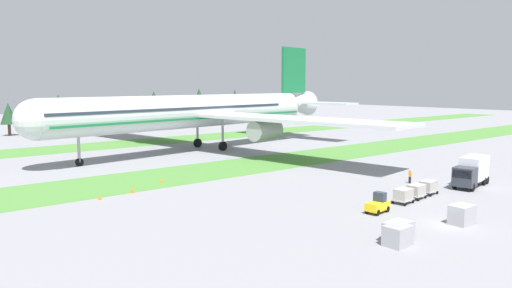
{
  "coord_description": "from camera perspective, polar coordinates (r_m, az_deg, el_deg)",
  "views": [
    {
      "loc": [
        -38.88,
        -20.2,
        12.21
      ],
      "look_at": [
        2.88,
        30.5,
        4.0
      ],
      "focal_mm": 33.27,
      "sensor_mm": 36.0,
      "label": 1
    }
  ],
  "objects": [
    {
      "name": "uld_container_2",
      "position": [
        39.69,
        16.86,
        -9.96
      ],
      "size": [
        2.06,
        1.68,
        1.51
      ],
      "primitive_type": "cube",
      "rotation": [
        0.0,
        0.0,
        0.04
      ],
      "color": "#A3A3A8",
      "rests_on": "ground"
    },
    {
      "name": "baggage_tug",
      "position": [
        47.3,
        14.45,
        -7.04
      ],
      "size": [
        2.72,
        1.56,
        1.97
      ],
      "rotation": [
        0.0,
        0.0,
        1.67
      ],
      "color": "yellow",
      "rests_on": "ground"
    },
    {
      "name": "taxiway_marker_1",
      "position": [
        60.94,
        -11.37,
        -4.33
      ],
      "size": [
        0.44,
        0.44,
        0.52
      ],
      "primitive_type": "cone",
      "color": "orange",
      "rests_on": "ground"
    },
    {
      "name": "uld_container_0",
      "position": [
        38.37,
        16.66,
        -10.5
      ],
      "size": [
        2.05,
        1.66,
        1.57
      ],
      "primitive_type": "cube",
      "rotation": [
        0.0,
        0.0,
        0.03
      ],
      "color": "#A3A3A8",
      "rests_on": "ground"
    },
    {
      "name": "cargo_dolly_lead",
      "position": [
        51.58,
        17.29,
        -5.85
      ],
      "size": [
        2.34,
        1.72,
        1.55
      ],
      "rotation": [
        0.0,
        0.0,
        1.67
      ],
      "color": "#A3A3A8",
      "rests_on": "ground"
    },
    {
      "name": "catering_truck",
      "position": [
        62.74,
        24.49,
        -2.93
      ],
      "size": [
        7.24,
        3.4,
        3.58
      ],
      "rotation": [
        0.0,
        0.0,
        1.73
      ],
      "color": "#2D333D",
      "rests_on": "ground"
    },
    {
      "name": "ground_crew_marshaller",
      "position": [
        62.23,
        18.03,
        -3.66
      ],
      "size": [
        0.36,
        0.52,
        1.74
      ],
      "rotation": [
        0.0,
        0.0,
        4.27
      ],
      "color": "black",
      "rests_on": "ground"
    },
    {
      "name": "ground_plane",
      "position": [
        45.48,
        22.47,
        -9.0
      ],
      "size": [
        400.0,
        400.0,
        0.0
      ],
      "primitive_type": "plane",
      "color": "gray"
    },
    {
      "name": "cargo_dolly_third",
      "position": [
        56.69,
        20.01,
        -4.8
      ],
      "size": [
        2.34,
        1.72,
        1.55
      ],
      "rotation": [
        0.0,
        0.0,
        1.67
      ],
      "color": "#A3A3A8",
      "rests_on": "ground"
    },
    {
      "name": "distant_tree_line",
      "position": [
        130.24,
        -25.11,
        3.97
      ],
      "size": [
        172.1,
        11.36,
        11.16
      ],
      "color": "#4C3823",
      "rests_on": "ground"
    },
    {
      "name": "airliner",
      "position": [
        89.33,
        -6.59,
        3.97
      ],
      "size": [
        66.49,
        81.87,
        20.59
      ],
      "rotation": [
        0.0,
        0.0,
        1.71
      ],
      "color": "silver",
      "rests_on": "ground"
    },
    {
      "name": "uld_container_3",
      "position": [
        45.85,
        23.51,
        -7.8
      ],
      "size": [
        2.08,
        1.7,
        1.74
      ],
      "primitive_type": "cube",
      "rotation": [
        0.0,
        0.0,
        -0.05
      ],
      "color": "#A3A3A8",
      "rests_on": "ground"
    },
    {
      "name": "grass_strip_near",
      "position": [
        69.22,
        -4.61,
        -3.06
      ],
      "size": [
        320.0,
        12.63,
        0.01
      ],
      "primitive_type": "cube",
      "color": "#4C8438",
      "rests_on": "ground"
    },
    {
      "name": "cargo_dolly_second",
      "position": [
        54.12,
        18.71,
        -5.3
      ],
      "size": [
        2.34,
        1.72,
        1.55
      ],
      "rotation": [
        0.0,
        0.0,
        1.67
      ],
      "color": "#A3A3A8",
      "rests_on": "ground"
    },
    {
      "name": "taxiway_marker_0",
      "position": [
        53.65,
        -18.27,
        -6.11
      ],
      "size": [
        0.44,
        0.44,
        0.52
      ],
      "primitive_type": "cone",
      "color": "orange",
      "rests_on": "ground"
    },
    {
      "name": "uld_container_1",
      "position": [
        39.14,
        16.59,
        -10.13
      ],
      "size": [
        2.15,
        1.79,
        1.6
      ],
      "primitive_type": "cube",
      "rotation": [
        0.0,
        0.0,
        0.1
      ],
      "color": "#A3A3A8",
      "rests_on": "ground"
    },
    {
      "name": "grass_strip_far",
      "position": [
        101.74,
        -16.71,
        -0.07
      ],
      "size": [
        320.0,
        12.63,
        0.01
      ],
      "primitive_type": "cube",
      "color": "#4C8438",
      "rests_on": "ground"
    },
    {
      "name": "taxiway_marker_2",
      "position": [
        55.86,
        -14.65,
        -5.4
      ],
      "size": [
        0.44,
        0.44,
        0.64
      ],
      "primitive_type": "cone",
      "color": "orange",
      "rests_on": "ground"
    }
  ]
}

